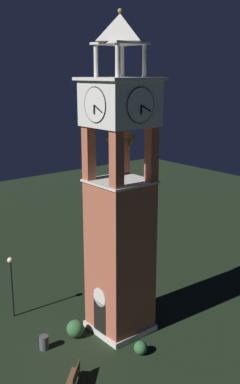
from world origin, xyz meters
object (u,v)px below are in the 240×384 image
Objects in this scene: clock_tower at (120,211)px; park_bench at (74,378)px; lamp_post at (11,276)px; trash_bin at (44,343)px.

clock_tower reaches higher than park_bench.
park_bench is 0.37× the size of lamp_post.
lamp_post is (-7.91, 0.70, 2.28)m from park_bench.
clock_tower is 8.96m from park_bench.
lamp_post is at bearing 174.98° from park_bench.
lamp_post is 5.00× the size of trash_bin.
clock_tower reaches higher than trash_bin.
clock_tower is at bearing 117.14° from park_bench.
clock_tower is at bearing 39.21° from lamp_post.
clock_tower is 4.51× the size of lamp_post.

